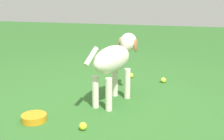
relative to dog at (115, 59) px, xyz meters
The scene contains 6 objects.
ground 0.50m from the dog, 64.40° to the left, with size 14.00×14.00×0.00m, color #2D6026.
dog is the anchor object (origin of this frame).
tennis_ball_0 0.94m from the dog, 91.12° to the right, with size 0.07×0.07×0.07m, color #CCD32E.
tennis_ball_1 0.83m from the dog, 82.19° to the left, with size 0.07×0.07×0.07m, color yellow.
tennis_ball_2 0.96m from the dog, 120.90° to the right, with size 0.07×0.07×0.07m, color #D1DB39.
water_bowl 0.96m from the dog, 48.53° to the left, with size 0.22×0.22×0.06m, color orange.
Camera 1 is at (-0.76, 2.61, 1.12)m, focal length 47.69 mm.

